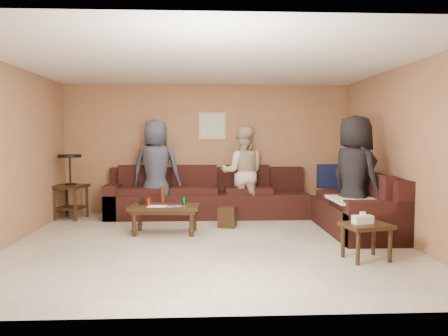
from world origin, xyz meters
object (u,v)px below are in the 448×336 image
object	(u,v)px
coffee_table	(165,209)
person_middle	(243,173)
side_table_right	(366,228)
person_right	(355,176)
sectional_sofa	(254,203)
end_table_left	(70,185)
person_left	(156,169)
waste_bin	(227,217)

from	to	relation	value
coffee_table	person_middle	distance (m)	1.87
coffee_table	person_middle	size ratio (longest dim) A/B	0.66
side_table_right	person_right	distance (m)	1.38
coffee_table	sectional_sofa	bearing A→B (deg)	30.38
sectional_sofa	coffee_table	distance (m)	1.73
coffee_table	end_table_left	distance (m)	2.24
coffee_table	person_left	size ratio (longest dim) A/B	0.61
sectional_sofa	person_right	distance (m)	1.90
sectional_sofa	coffee_table	world-z (taller)	sectional_sofa
end_table_left	waste_bin	xyz separation A→B (m)	(2.81, -0.85, -0.45)
end_table_left	person_right	bearing A→B (deg)	-18.87
person_right	person_middle	bearing A→B (deg)	20.67
person_middle	person_right	world-z (taller)	person_right
person_middle	side_table_right	bearing A→B (deg)	118.68
person_right	waste_bin	bearing A→B (deg)	43.80
end_table_left	side_table_right	size ratio (longest dim) A/B	1.89
person_left	waste_bin	bearing A→B (deg)	154.71
waste_bin	end_table_left	bearing A→B (deg)	163.19
person_right	side_table_right	bearing A→B (deg)	142.67
person_right	coffee_table	bearing A→B (deg)	59.63
side_table_right	waste_bin	distance (m)	2.55
side_table_right	sectional_sofa	bearing A→B (deg)	114.01
waste_bin	person_left	size ratio (longest dim) A/B	0.19
person_left	person_middle	size ratio (longest dim) A/B	1.08
sectional_sofa	person_right	bearing A→B (deg)	-40.75
waste_bin	coffee_table	bearing A→B (deg)	-155.94
person_right	sectional_sofa	bearing A→B (deg)	24.94
sectional_sofa	end_table_left	xyz separation A→B (m)	(-3.30, 0.42, 0.29)
sectional_sofa	waste_bin	size ratio (longest dim) A/B	13.86
waste_bin	person_middle	xyz separation A→B (m)	(0.32, 0.79, 0.67)
person_middle	person_right	distance (m)	2.18
waste_bin	person_left	distance (m)	1.68
sectional_sofa	side_table_right	world-z (taller)	sectional_sofa
coffee_table	person_right	bearing A→B (deg)	-6.05
person_left	person_right	world-z (taller)	person_right
waste_bin	person_middle	size ratio (longest dim) A/B	0.20
coffee_table	person_left	distance (m)	1.41
waste_bin	person_middle	distance (m)	1.09
coffee_table	person_right	size ratio (longest dim) A/B	0.61
sectional_sofa	person_right	xyz separation A→B (m)	(1.37, -1.18, 0.58)
coffee_table	side_table_right	distance (m)	3.00
person_middle	coffee_table	bearing A→B (deg)	47.67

